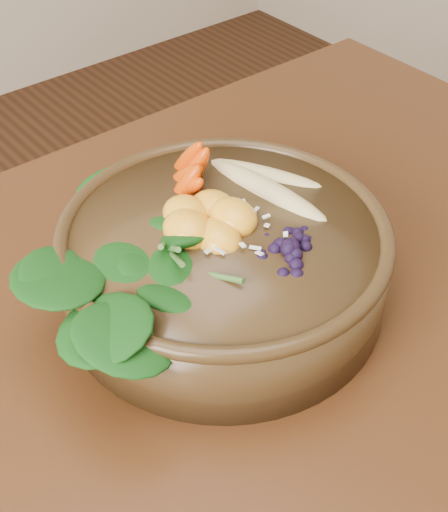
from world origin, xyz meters
The scene contains 7 objects.
stoneware_bowl centered at (0.30, 0.13, 0.79)m, with size 0.29×0.29×0.08m, color #412D15.
kale_heap centered at (0.23, 0.17, 0.85)m, with size 0.19×0.17×0.04m, color #144A11, non-canonical shape.
carrot_cluster centered at (0.32, 0.22, 0.87)m, with size 0.06×0.06×0.08m, color #DF3900, non-canonical shape.
banana_halves centered at (0.37, 0.17, 0.84)m, with size 0.09×0.17×0.03m.
mandarin_cluster centered at (0.29, 0.15, 0.84)m, with size 0.08×0.09×0.03m, color #FFA61F, non-canonical shape.
blueberry_pile centered at (0.32, 0.08, 0.85)m, with size 0.13×0.10×0.04m, color black, non-canonical shape.
coconut_flakes centered at (0.31, 0.11, 0.83)m, with size 0.09×0.07×0.01m, color white, non-canonical shape.
Camera 1 is at (-0.00, -0.24, 1.21)m, focal length 50.00 mm.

